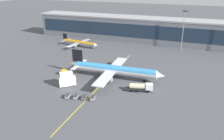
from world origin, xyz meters
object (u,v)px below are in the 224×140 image
Objects in this scene: commuter_jet_far at (79,43)px; baggage_cart_3 at (93,98)px; baggage_cart_0 at (68,96)px; lavatory_truck at (67,73)px; main_airliner at (114,70)px; baggage_cart_1 at (76,97)px; fuel_tanker at (141,87)px; baggage_cart_2 at (84,97)px; catering_lift at (67,79)px.

baggage_cart_3 is at bearing -57.55° from commuter_jet_far.
lavatory_truck is at bearing 122.49° from baggage_cart_0.
main_airliner reaches higher than commuter_jet_far.
main_airliner reaches higher than baggage_cart_0.
fuel_tanker is at bearing 34.94° from baggage_cart_1.
baggage_cart_2 is 1.00× the size of baggage_cart_3.
baggage_cart_2 is (-3.51, -22.52, -3.15)m from main_airliner.
fuel_tanker is at bearing 41.99° from baggage_cart_3.
fuel_tanker is 1.79× the size of lavatory_truck.
lavatory_truck is 2.12× the size of baggage_cart_0.
commuter_jet_far is at bearing 138.14° from fuel_tanker.
lavatory_truck is at bearing -164.98° from main_airliner.
main_airliner reaches higher than baggage_cart_1.
baggage_cart_1 is (-21.14, -14.77, -0.96)m from fuel_tanker.
lavatory_truck is 22.84m from baggage_cart_1.
fuel_tanker is (14.50, -8.43, -2.18)m from main_airliner.
baggage_cart_1 is (14.69, -17.48, -0.64)m from lavatory_truck.
baggage_cart_2 is at bearing 12.37° from baggage_cart_0.
commuter_jet_far is at bearing 134.70° from main_airliner.
commuter_jet_far reaches higher than baggage_cart_3.
main_airliner is 15.36× the size of baggage_cart_0.
baggage_cart_0 is (11.57, -18.16, -0.64)m from lavatory_truck.
main_airliner reaches higher than baggage_cart_2.
commuter_jet_far is (-18.57, 46.04, 1.06)m from lavatory_truck.
lavatory_truck is 2.12× the size of baggage_cart_3.
commuter_jet_far is at bearing 111.97° from lavatory_truck.
main_airliner is 7.25× the size of lavatory_truck.
baggage_cart_0 is (5.58, -8.94, -2.28)m from catering_lift.
baggage_cart_3 is (-14.89, -13.40, -0.96)m from fuel_tanker.
baggage_cart_2 is (11.83, -7.57, -2.28)m from catering_lift.
main_airliner is at bearing -45.30° from commuter_jet_far.
catering_lift is at bearing 136.53° from baggage_cart_1.
baggage_cart_0 is at bearing -64.85° from commuter_jet_far.
catering_lift is 2.33× the size of baggage_cart_0.
lavatory_truck is 49.66m from commuter_jet_far.
catering_lift reaches higher than baggage_cart_1.
main_airliner is at bearing 74.03° from baggage_cart_1.
lavatory_truck is at bearing 122.99° from catering_lift.
main_airliner is 24.34m from baggage_cart_1.
baggage_cart_3 is at bearing -24.70° from catering_lift.
lavatory_truck is (-5.99, 9.23, -1.64)m from catering_lift.
fuel_tanker reaches higher than lavatory_truck.
baggage_cart_0 is at bearing -112.23° from main_airliner.
main_airliner reaches higher than baggage_cart_3.
catering_lift is at bearing -66.04° from commuter_jet_far.
baggage_cart_2 is at bearing -32.60° from catering_lift.
commuter_jet_far reaches higher than catering_lift.
lavatory_truck reaches higher than baggage_cart_2.
catering_lift is at bearing -57.01° from lavatory_truck.
baggage_cart_0 is at bearing -167.63° from baggage_cart_2.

